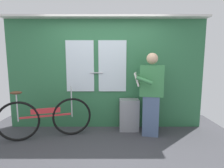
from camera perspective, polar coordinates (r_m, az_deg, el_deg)
name	(u,v)px	position (r m, az deg, el deg)	size (l,w,h in m)	color
ground_plane	(103,154)	(3.08, -3.04, -21.87)	(5.27, 3.95, 0.04)	#38383D
train_door_wall	(105,72)	(3.86, -2.43, 4.07)	(4.27, 0.28, 2.41)	#2D6B42
bicycle_near_door	(45,118)	(3.65, -20.98, -10.29)	(1.67, 0.63, 0.97)	black
passenger_reading_newspaper	(150,93)	(3.51, 12.28, -2.86)	(0.60, 0.53, 1.64)	slate
trash_bin_by_wall	(128,115)	(3.83, 5.36, -9.96)	(0.41, 0.28, 0.68)	gray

